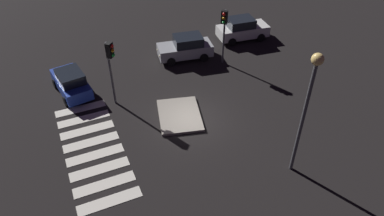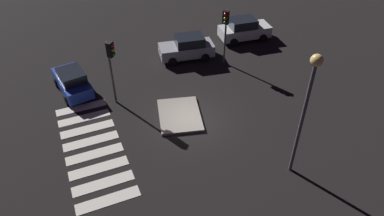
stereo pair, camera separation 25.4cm
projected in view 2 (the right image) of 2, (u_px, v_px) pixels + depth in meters
ground_plane at (192, 120)px, 22.64m from camera, size 80.00×80.00×0.00m
traffic_island at (180, 115)px, 22.92m from camera, size 3.99×3.36×0.18m
car_blue at (72, 81)px, 24.57m from camera, size 4.20×2.37×1.75m
car_white at (244, 29)px, 30.67m from camera, size 2.40×4.48×1.89m
car_silver at (187, 47)px, 28.19m from camera, size 2.51×4.44×1.85m
traffic_light_west at (226, 25)px, 25.97m from camera, size 0.53×0.54×4.34m
traffic_light_south at (111, 58)px, 21.99m from camera, size 0.54×0.54×4.51m
street_lamp at (308, 97)px, 16.41m from camera, size 0.56×0.56×7.08m
crosswalk_near at (93, 147)px, 20.74m from camera, size 8.75×3.20×0.02m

